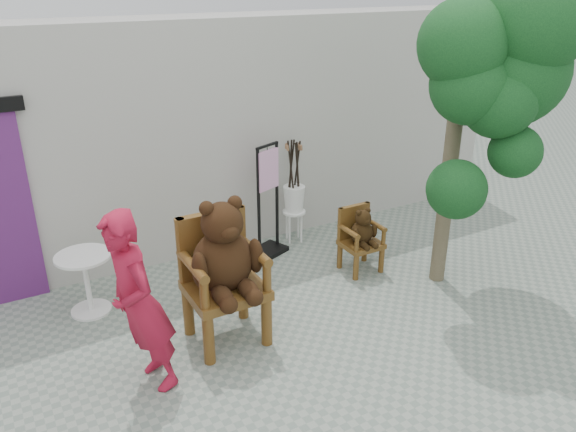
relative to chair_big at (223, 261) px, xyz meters
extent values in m
plane|color=gray|center=(0.93, -0.69, -0.89)|extent=(60.00, 60.00, 0.00)
cube|color=#B3AFA7|center=(0.93, 2.41, 0.61)|extent=(9.00, 1.00, 3.00)
cylinder|color=#4E3110|center=(-0.31, -0.30, -0.62)|extent=(0.11, 0.11, 0.52)
cylinder|color=#4E3110|center=(-0.31, 0.26, -0.62)|extent=(0.11, 0.11, 0.52)
cylinder|color=#4E3110|center=(0.31, -0.30, -0.62)|extent=(0.11, 0.11, 0.52)
cylinder|color=#4E3110|center=(0.31, 0.26, -0.62)|extent=(0.11, 0.11, 0.52)
cube|color=#4E3110|center=(0.00, -0.02, -0.31)|extent=(0.75, 0.69, 0.10)
cube|color=#4E3110|center=(0.00, 0.27, 0.08)|extent=(0.71, 0.10, 0.69)
cylinder|color=#4E3110|center=(-0.32, 0.27, 0.08)|extent=(0.10, 0.10, 0.69)
cylinder|color=#4E3110|center=(-0.32, -0.30, -0.11)|extent=(0.09, 0.09, 0.31)
cylinder|color=#4E3110|center=(-0.32, -0.02, 0.05)|extent=(0.10, 0.65, 0.10)
cylinder|color=#4E3110|center=(0.32, 0.27, 0.08)|extent=(0.10, 0.10, 0.69)
cylinder|color=#4E3110|center=(0.32, -0.30, -0.11)|extent=(0.09, 0.09, 0.31)
cylinder|color=#4E3110|center=(0.32, -0.02, 0.05)|extent=(0.10, 0.65, 0.10)
ellipsoid|color=black|center=(0.00, 0.01, 0.00)|extent=(0.61, 0.52, 0.64)
sphere|color=black|center=(0.00, -0.02, 0.42)|extent=(0.41, 0.41, 0.41)
ellipsoid|color=black|center=(0.00, -0.18, 0.39)|extent=(0.18, 0.15, 0.15)
sphere|color=black|center=(-0.14, -0.01, 0.60)|extent=(0.14, 0.14, 0.14)
sphere|color=black|center=(0.14, -0.01, 0.60)|extent=(0.14, 0.14, 0.14)
ellipsoid|color=black|center=(-0.29, -0.12, 0.04)|extent=(0.14, 0.20, 0.37)
ellipsoid|color=black|center=(-0.13, -0.27, -0.21)|extent=(0.18, 0.36, 0.18)
sphere|color=black|center=(-0.13, -0.41, -0.23)|extent=(0.17, 0.17, 0.17)
ellipsoid|color=black|center=(0.29, -0.12, 0.04)|extent=(0.14, 0.20, 0.37)
ellipsoid|color=black|center=(0.13, -0.27, -0.21)|extent=(0.18, 0.36, 0.18)
sphere|color=black|center=(0.13, -0.41, -0.23)|extent=(0.17, 0.17, 0.17)
cylinder|color=#4E3110|center=(1.87, 0.32, -0.72)|extent=(0.07, 0.07, 0.33)
cylinder|color=#4E3110|center=(1.87, 0.68, -0.72)|extent=(0.07, 0.07, 0.33)
cylinder|color=#4E3110|center=(2.26, 0.32, -0.72)|extent=(0.07, 0.07, 0.33)
cylinder|color=#4E3110|center=(2.26, 0.68, -0.72)|extent=(0.07, 0.07, 0.33)
cube|color=#4E3110|center=(2.06, 0.50, -0.53)|extent=(0.47, 0.43, 0.06)
cube|color=#4E3110|center=(2.06, 0.68, -0.28)|extent=(0.45, 0.06, 0.43)
cylinder|color=#4E3110|center=(1.86, 0.68, -0.28)|extent=(0.06, 0.06, 0.43)
cylinder|color=#4E3110|center=(1.86, 0.32, -0.40)|extent=(0.05, 0.05, 0.20)
cylinder|color=#4E3110|center=(1.86, 0.50, -0.30)|extent=(0.06, 0.41, 0.06)
cylinder|color=#4E3110|center=(2.27, 0.68, -0.28)|extent=(0.06, 0.06, 0.43)
cylinder|color=#4E3110|center=(2.27, 0.32, -0.40)|extent=(0.05, 0.05, 0.20)
cylinder|color=#4E3110|center=(2.27, 0.50, -0.30)|extent=(0.06, 0.41, 0.06)
ellipsoid|color=black|center=(2.06, 0.50, -0.37)|extent=(0.30, 0.25, 0.31)
sphere|color=black|center=(2.06, 0.49, -0.16)|extent=(0.20, 0.20, 0.20)
ellipsoid|color=black|center=(2.06, 0.41, -0.18)|extent=(0.09, 0.07, 0.07)
sphere|color=black|center=(1.99, 0.49, -0.08)|extent=(0.07, 0.07, 0.07)
sphere|color=black|center=(2.13, 0.49, -0.08)|extent=(0.07, 0.07, 0.07)
ellipsoid|color=black|center=(1.92, 0.44, -0.35)|extent=(0.07, 0.10, 0.18)
ellipsoid|color=black|center=(2.00, 0.37, -0.47)|extent=(0.09, 0.17, 0.09)
sphere|color=black|center=(2.00, 0.30, -0.48)|extent=(0.08, 0.08, 0.08)
ellipsoid|color=black|center=(2.21, 0.44, -0.35)|extent=(0.07, 0.10, 0.18)
ellipsoid|color=black|center=(2.13, 0.37, -0.47)|extent=(0.09, 0.17, 0.09)
sphere|color=black|center=(2.13, 0.30, -0.48)|extent=(0.08, 0.08, 0.08)
imported|color=maroon|center=(-0.93, -0.34, -0.01)|extent=(0.52, 0.70, 1.75)
cylinder|color=white|center=(-1.13, 1.19, -0.20)|extent=(0.60, 0.60, 0.03)
cylinder|color=white|center=(-1.13, 1.19, -0.54)|extent=(0.06, 0.06, 0.68)
cylinder|color=white|center=(-1.13, 1.19, -0.87)|extent=(0.44, 0.44, 0.03)
cube|color=black|center=(1.10, 1.43, -0.14)|extent=(0.04, 0.04, 1.50)
cube|color=black|center=(1.44, 1.56, -0.14)|extent=(0.04, 0.04, 1.50)
cube|color=black|center=(1.27, 1.50, 0.61)|extent=(0.38, 0.17, 0.03)
cube|color=black|center=(1.27, 1.50, -0.86)|extent=(0.55, 0.49, 0.06)
cube|color=#E59DCF|center=(1.28, 1.49, 0.29)|extent=(0.35, 0.17, 0.52)
cylinder|color=black|center=(1.27, 1.50, 0.58)|extent=(0.01, 0.01, 0.08)
cylinder|color=white|center=(1.76, 1.66, -0.45)|extent=(0.32, 0.32, 0.03)
cylinder|color=white|center=(1.84, 1.74, -0.67)|extent=(0.03, 0.03, 0.44)
cylinder|color=white|center=(1.67, 1.74, -0.67)|extent=(0.03, 0.03, 0.44)
cylinder|color=white|center=(1.67, 1.57, -0.67)|extent=(0.03, 0.03, 0.44)
cylinder|color=white|center=(1.84, 1.57, -0.67)|extent=(0.03, 0.03, 0.44)
cylinder|color=black|center=(1.73, 1.70, 0.17)|extent=(0.17, 0.11, 0.79)
cylinder|color=brown|center=(1.70, 1.75, 0.49)|extent=(0.05, 0.04, 0.08)
cylinder|color=black|center=(1.81, 1.67, 0.17)|extent=(0.06, 0.13, 0.80)
cylinder|color=brown|center=(1.85, 1.68, 0.49)|extent=(0.04, 0.05, 0.08)
cylinder|color=black|center=(1.79, 1.62, 0.17)|extent=(0.08, 0.07, 0.80)
cylinder|color=brown|center=(1.80, 1.60, 0.49)|extent=(0.04, 0.04, 0.07)
cylinder|color=black|center=(1.72, 1.69, 0.17)|extent=(0.12, 0.15, 0.79)
cylinder|color=brown|center=(1.67, 1.73, 0.49)|extent=(0.05, 0.05, 0.08)
cylinder|color=black|center=(1.71, 1.65, 0.17)|extent=(0.04, 0.18, 0.79)
cylinder|color=brown|center=(1.65, 1.65, 0.49)|extent=(0.04, 0.05, 0.08)
cylinder|color=black|center=(1.78, 1.61, 0.17)|extent=(0.14, 0.10, 0.79)
cylinder|color=brown|center=(1.81, 1.57, 0.49)|extent=(0.05, 0.04, 0.08)
cylinder|color=#4A402C|center=(2.76, -0.15, 0.67)|extent=(0.18, 0.18, 3.11)
sphere|color=black|center=(2.55, -0.49, 1.57)|extent=(0.82, 0.82, 0.82)
sphere|color=black|center=(3.23, -0.10, 1.66)|extent=(1.14, 1.14, 1.14)
sphere|color=black|center=(3.08, -0.70, 2.18)|extent=(1.11, 1.11, 1.11)
sphere|color=black|center=(3.09, -0.52, 1.68)|extent=(1.18, 1.18, 1.18)
sphere|color=black|center=(2.46, -0.42, 1.96)|extent=(0.90, 0.90, 0.90)
sphere|color=black|center=(3.27, -0.66, 2.20)|extent=(1.01, 1.01, 1.01)
sphere|color=black|center=(2.80, -0.66, 1.42)|extent=(0.78, 0.78, 0.78)
sphere|color=black|center=(2.32, -0.70, 0.56)|extent=(0.62, 0.62, 0.62)
sphere|color=black|center=(2.98, -0.81, 0.89)|extent=(0.55, 0.55, 0.55)
camera|label=1|loc=(-1.83, -4.55, 2.59)|focal=35.00mm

